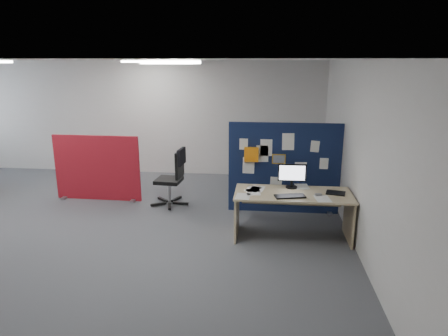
# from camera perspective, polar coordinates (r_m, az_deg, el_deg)

# --- Properties ---
(floor) EXTENTS (9.00, 9.00, 0.00)m
(floor) POSITION_cam_1_polar(r_m,az_deg,el_deg) (7.15, -20.73, -8.04)
(floor) COLOR #52555A
(floor) RESTS_ON ground
(ceiling) EXTENTS (9.00, 7.00, 0.02)m
(ceiling) POSITION_cam_1_polar(r_m,az_deg,el_deg) (6.62, -22.95, 14.05)
(ceiling) COLOR white
(ceiling) RESTS_ON wall_back
(wall_back) EXTENTS (9.00, 0.02, 2.70)m
(wall_back) POSITION_cam_1_polar(r_m,az_deg,el_deg) (9.93, -12.50, 7.00)
(wall_back) COLOR silver
(wall_back) RESTS_ON floor
(wall_right) EXTENTS (0.02, 7.00, 2.70)m
(wall_right) POSITION_cam_1_polar(r_m,az_deg,el_deg) (6.13, 18.74, 1.68)
(wall_right) COLOR silver
(wall_right) RESTS_ON floor
(ceiling_lights) EXTENTS (4.10, 4.10, 0.04)m
(ceiling_lights) POSITION_cam_1_polar(r_m,az_deg,el_deg) (7.08, -17.85, 14.25)
(ceiling_lights) COLOR white
(ceiling_lights) RESTS_ON ceiling
(navy_divider) EXTENTS (1.99, 0.30, 1.64)m
(navy_divider) POSITION_cam_1_polar(r_m,az_deg,el_deg) (7.22, 8.42, -0.03)
(navy_divider) COLOR #0F1639
(navy_divider) RESTS_ON floor
(main_desk) EXTENTS (1.79, 0.79, 0.73)m
(main_desk) POSITION_cam_1_polar(r_m,az_deg,el_deg) (6.30, 9.76, -4.86)
(main_desk) COLOR tan
(main_desk) RESTS_ON floor
(monitor_main) EXTENTS (0.44, 0.18, 0.39)m
(monitor_main) POSITION_cam_1_polar(r_m,az_deg,el_deg) (6.39, 9.69, -0.95)
(monitor_main) COLOR black
(monitor_main) RESTS_ON main_desk
(keyboard) EXTENTS (0.48, 0.28, 0.02)m
(keyboard) POSITION_cam_1_polar(r_m,az_deg,el_deg) (6.01, 9.41, -4.00)
(keyboard) COLOR black
(keyboard) RESTS_ON main_desk
(mouse) EXTENTS (0.11, 0.08, 0.03)m
(mouse) POSITION_cam_1_polar(r_m,az_deg,el_deg) (6.16, 13.35, -3.73)
(mouse) COLOR gray
(mouse) RESTS_ON main_desk
(paper_tray) EXTENTS (0.32, 0.28, 0.01)m
(paper_tray) POSITION_cam_1_polar(r_m,az_deg,el_deg) (6.33, 15.67, -3.44)
(paper_tray) COLOR black
(paper_tray) RESTS_ON main_desk
(red_divider) EXTENTS (1.73, 0.30, 1.30)m
(red_divider) POSITION_cam_1_polar(r_m,az_deg,el_deg) (8.22, -17.67, -0.07)
(red_divider) COLOR maroon
(red_divider) RESTS_ON floor
(office_chair) EXTENTS (0.71, 0.72, 1.09)m
(office_chair) POSITION_cam_1_polar(r_m,az_deg,el_deg) (7.59, -7.12, -0.83)
(office_chair) COLOR black
(office_chair) RESTS_ON floor
(desk_papers) EXTENTS (1.41, 0.90, 0.00)m
(desk_papers) POSITION_cam_1_polar(r_m,az_deg,el_deg) (6.21, 6.82, -3.39)
(desk_papers) COLOR white
(desk_papers) RESTS_ON main_desk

